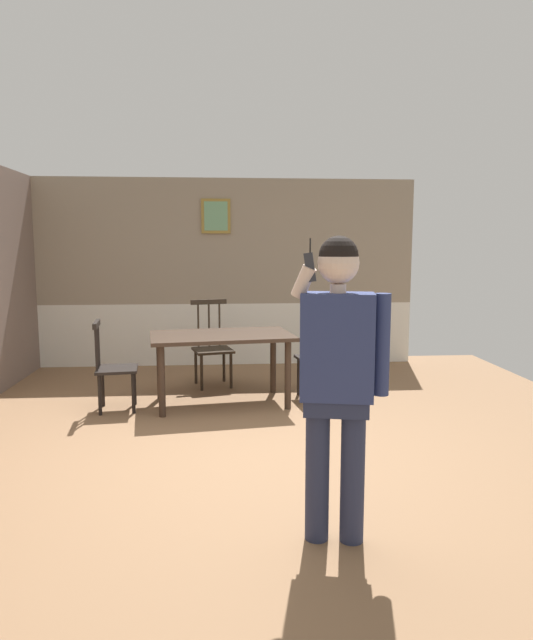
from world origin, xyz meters
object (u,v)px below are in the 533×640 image
at_px(chair_at_table_head, 212,346).
at_px(chair_near_window, 322,357).
at_px(person_figure, 338,367).
at_px(chair_by_doorway, 113,367).
at_px(dining_table, 221,343).

bearing_deg(chair_at_table_head, chair_near_window, 138.09).
bearing_deg(person_figure, chair_by_doorway, -45.97).
xyz_separation_m(chair_near_window, chair_by_doorway, (-2.27, -0.31, -0.01)).
bearing_deg(chair_near_window, dining_table, 89.64).
height_order(dining_table, chair_by_doorway, chair_by_doorway).
distance_m(chair_at_table_head, person_figure, 3.89).
distance_m(chair_by_doorway, chair_at_table_head, 1.42).
xyz_separation_m(dining_table, chair_by_doorway, (-1.13, -0.16, -0.21)).
relative_size(chair_by_doorway, chair_at_table_head, 0.90).
height_order(chair_by_doorway, chair_at_table_head, chair_at_table_head).
distance_m(dining_table, chair_by_doorway, 1.16).
bearing_deg(chair_by_doorway, chair_at_table_head, 127.51).
height_order(chair_near_window, person_figure, person_figure).
xyz_separation_m(chair_by_doorway, chair_at_table_head, (1.02, 0.99, 0.03)).
xyz_separation_m(chair_by_doorway, person_figure, (1.80, -2.78, 0.58)).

